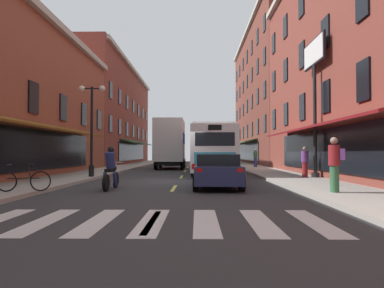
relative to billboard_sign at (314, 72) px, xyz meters
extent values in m
cube|color=#333335|center=(-7.05, -0.73, -5.67)|extent=(34.80, 80.00, 0.10)
cube|color=#DBCC4C|center=(-7.05, -10.73, -5.61)|extent=(0.14, 2.40, 0.01)
cube|color=#DBCC4C|center=(-7.05, -4.23, -5.61)|extent=(0.14, 2.40, 0.01)
cube|color=#DBCC4C|center=(-7.05, 2.27, -5.61)|extent=(0.14, 2.40, 0.01)
cube|color=#DBCC4C|center=(-7.05, 8.77, -5.61)|extent=(0.14, 2.40, 0.01)
cube|color=#DBCC4C|center=(-7.05, 15.27, -5.61)|extent=(0.14, 2.40, 0.01)
cube|color=#DBCC4C|center=(-7.05, 21.77, -5.61)|extent=(0.14, 2.40, 0.01)
cube|color=#DBCC4C|center=(-7.05, 28.27, -5.61)|extent=(0.14, 2.40, 0.01)
cube|color=#DBCC4C|center=(-7.05, 34.77, -5.61)|extent=(0.14, 2.40, 0.01)
cube|color=silver|center=(-9.25, -10.73, -5.61)|extent=(0.50, 2.80, 0.01)
cube|color=silver|center=(-8.15, -10.73, -5.61)|extent=(0.50, 2.80, 0.01)
cube|color=silver|center=(-7.05, -10.73, -5.61)|extent=(0.50, 2.80, 0.01)
cube|color=silver|center=(-5.95, -10.73, -5.61)|extent=(0.50, 2.80, 0.01)
cube|color=silver|center=(-4.85, -10.73, -5.61)|extent=(0.50, 2.80, 0.01)
cube|color=silver|center=(-3.75, -10.73, -5.61)|extent=(0.50, 2.80, 0.01)
cube|color=#A39E93|center=(-12.95, -0.73, -5.55)|extent=(3.00, 80.00, 0.14)
cube|color=#A39E93|center=(-1.15, -0.73, -5.55)|extent=(3.00, 80.00, 0.14)
cube|color=#B2AD9E|center=(-14.35, -0.73, 3.34)|extent=(0.44, 26.07, 0.40)
cube|color=black|center=(-14.41, -0.73, -4.07)|extent=(0.10, 16.00, 2.10)
cube|color=brown|center=(-13.70, -0.73, -2.87)|extent=(1.38, 14.93, 0.44)
cube|color=black|center=(-14.41, -0.73, -1.42)|extent=(0.10, 1.00, 1.60)
cube|color=black|center=(-14.41, 3.08, -1.42)|extent=(0.10, 1.00, 1.60)
cube|color=black|center=(-14.41, 6.89, -1.42)|extent=(0.10, 1.00, 1.60)
cube|color=black|center=(-14.41, 10.70, -1.42)|extent=(0.10, 1.00, 1.60)
cube|color=brown|center=(-18.45, 25.94, 0.60)|extent=(8.00, 26.57, 12.42)
cube|color=#B2AD9E|center=(-14.35, 25.94, 6.46)|extent=(0.44, 26.07, 0.40)
cube|color=black|center=(-14.41, 25.94, -4.07)|extent=(0.10, 16.00, 2.10)
cube|color=#1E6638|center=(-13.70, 25.94, -2.87)|extent=(1.38, 14.93, 0.44)
cube|color=black|center=(-14.41, 14.51, -1.42)|extent=(0.10, 1.00, 1.60)
cube|color=black|center=(-14.41, 18.32, -1.42)|extent=(0.10, 1.00, 1.60)
cube|color=black|center=(-14.41, 22.13, -1.42)|extent=(0.10, 1.00, 1.60)
cube|color=black|center=(-14.41, 25.94, -1.42)|extent=(0.10, 1.00, 1.60)
cube|color=black|center=(-14.41, 29.75, -1.42)|extent=(0.10, 1.00, 1.60)
cube|color=black|center=(-14.41, 33.56, -1.42)|extent=(0.10, 1.00, 1.60)
cube|color=black|center=(-14.41, 37.37, -1.42)|extent=(0.10, 1.00, 1.60)
cube|color=black|center=(-14.41, 14.51, 1.78)|extent=(0.10, 1.00, 1.60)
cube|color=black|center=(-14.41, 18.32, 1.78)|extent=(0.10, 1.00, 1.60)
cube|color=black|center=(-14.41, 22.13, 1.78)|extent=(0.10, 1.00, 1.60)
cube|color=black|center=(-14.41, 25.94, 1.78)|extent=(0.10, 1.00, 1.60)
cube|color=black|center=(-14.41, 29.75, 1.78)|extent=(0.10, 1.00, 1.60)
cube|color=black|center=(-14.41, 33.56, 1.78)|extent=(0.10, 1.00, 1.60)
cube|color=black|center=(-14.41, 37.37, 1.78)|extent=(0.10, 1.00, 1.60)
cube|color=black|center=(0.31, -0.73, -4.07)|extent=(0.10, 16.00, 2.10)
cube|color=maroon|center=(-0.40, -0.73, -2.87)|extent=(1.38, 14.93, 0.44)
cube|color=black|center=(0.31, -4.53, -1.42)|extent=(0.10, 1.00, 1.60)
cube|color=black|center=(0.31, -0.73, -1.42)|extent=(0.10, 1.00, 1.60)
cube|color=black|center=(0.31, 3.08, -1.42)|extent=(0.10, 1.00, 1.60)
cube|color=black|center=(0.31, 6.89, -1.42)|extent=(0.10, 1.00, 1.60)
cube|color=black|center=(0.31, 10.70, -1.42)|extent=(0.10, 1.00, 1.60)
cube|color=black|center=(0.31, -0.73, 1.78)|extent=(0.10, 1.00, 1.60)
cube|color=black|center=(0.31, 3.08, 1.78)|extent=(0.10, 1.00, 1.60)
cube|color=black|center=(0.31, 6.89, 1.78)|extent=(0.10, 1.00, 1.60)
cube|color=black|center=(0.31, 10.70, 1.78)|extent=(0.10, 1.00, 1.60)
cube|color=black|center=(0.31, 3.08, 4.98)|extent=(0.10, 1.00, 1.60)
cube|color=black|center=(0.31, 6.89, 4.98)|extent=(0.10, 1.00, 1.60)
cube|color=black|center=(0.31, 10.70, 4.98)|extent=(0.10, 1.00, 1.60)
cube|color=brown|center=(4.35, 25.94, 3.02)|extent=(8.00, 26.57, 17.27)
cube|color=#B2AD9E|center=(0.25, 25.94, 11.30)|extent=(0.44, 26.07, 0.40)
cube|color=black|center=(0.31, 25.94, -4.07)|extent=(0.10, 16.00, 2.10)
cube|color=#1E6638|center=(-0.40, 25.94, -2.87)|extent=(1.38, 14.93, 0.44)
cube|color=black|center=(0.31, 14.51, -1.42)|extent=(0.10, 1.00, 1.60)
cube|color=black|center=(0.31, 18.32, -1.42)|extent=(0.10, 1.00, 1.60)
cube|color=black|center=(0.31, 22.13, -1.42)|extent=(0.10, 1.00, 1.60)
cube|color=black|center=(0.31, 25.94, -1.42)|extent=(0.10, 1.00, 1.60)
cube|color=black|center=(0.31, 29.75, -1.42)|extent=(0.10, 1.00, 1.60)
cube|color=black|center=(0.31, 33.56, -1.42)|extent=(0.10, 1.00, 1.60)
cube|color=black|center=(0.31, 37.37, -1.42)|extent=(0.10, 1.00, 1.60)
cube|color=black|center=(0.31, 14.51, 1.78)|extent=(0.10, 1.00, 1.60)
cube|color=black|center=(0.31, 18.32, 1.78)|extent=(0.10, 1.00, 1.60)
cube|color=black|center=(0.31, 22.13, 1.78)|extent=(0.10, 1.00, 1.60)
cube|color=black|center=(0.31, 25.94, 1.78)|extent=(0.10, 1.00, 1.60)
cube|color=black|center=(0.31, 29.75, 1.78)|extent=(0.10, 1.00, 1.60)
cube|color=black|center=(0.31, 33.56, 1.78)|extent=(0.10, 1.00, 1.60)
cube|color=black|center=(0.31, 37.37, 1.78)|extent=(0.10, 1.00, 1.60)
cube|color=black|center=(0.31, 14.51, 4.98)|extent=(0.10, 1.00, 1.60)
cube|color=black|center=(0.31, 18.32, 4.98)|extent=(0.10, 1.00, 1.60)
cube|color=black|center=(0.31, 22.13, 4.98)|extent=(0.10, 1.00, 1.60)
cube|color=black|center=(0.31, 25.94, 4.98)|extent=(0.10, 1.00, 1.60)
cube|color=black|center=(0.31, 29.75, 4.98)|extent=(0.10, 1.00, 1.60)
cube|color=black|center=(0.31, 33.56, 4.98)|extent=(0.10, 1.00, 1.60)
cube|color=black|center=(0.31, 37.37, 4.98)|extent=(0.10, 1.00, 1.60)
cube|color=black|center=(0.31, 14.51, 8.18)|extent=(0.10, 1.00, 1.60)
cube|color=black|center=(0.31, 18.32, 8.18)|extent=(0.10, 1.00, 1.60)
cube|color=black|center=(0.31, 22.13, 8.18)|extent=(0.10, 1.00, 1.60)
cube|color=black|center=(0.31, 25.94, 8.18)|extent=(0.10, 1.00, 1.60)
cube|color=black|center=(0.31, 29.75, 8.18)|extent=(0.10, 1.00, 1.60)
cube|color=black|center=(0.31, 33.56, 8.18)|extent=(0.10, 1.00, 1.60)
cube|color=black|center=(0.31, 37.37, 8.18)|extent=(0.10, 1.00, 1.60)
cylinder|color=black|center=(0.00, 0.00, -2.52)|extent=(0.18, 0.18, 5.91)
cylinder|color=black|center=(0.00, 0.00, -5.36)|extent=(0.40, 0.40, 0.24)
cube|color=black|center=(0.00, 0.00, 1.04)|extent=(0.10, 2.93, 1.36)
cube|color=silver|center=(-0.06, 0.00, 1.04)|extent=(0.04, 2.77, 1.20)
cube|color=silver|center=(0.06, 0.00, 1.04)|extent=(0.04, 2.77, 1.20)
cube|color=white|center=(-5.09, 5.67, -3.97)|extent=(2.79, 11.77, 2.59)
cube|color=silver|center=(-5.09, 5.67, -2.62)|extent=(2.57, 10.57, 0.16)
cube|color=black|center=(-5.09, 5.97, -3.79)|extent=(2.78, 9.37, 0.96)
cube|color=#19723F|center=(-5.09, 5.67, -5.02)|extent=(2.81, 11.37, 0.36)
cube|color=black|center=(-4.97, 11.49, -3.79)|extent=(2.25, 0.17, 1.10)
cube|color=black|center=(-5.21, -0.15, -3.50)|extent=(2.05, 0.16, 0.70)
cube|color=teal|center=(-5.21, -0.16, -4.50)|extent=(2.15, 0.14, 0.64)
cube|color=black|center=(-5.21, -0.16, -2.90)|extent=(0.70, 0.11, 0.28)
cube|color=red|center=(-6.31, -0.15, -4.92)|extent=(0.20, 0.08, 0.28)
cube|color=red|center=(-4.12, -0.20, -4.92)|extent=(0.20, 0.08, 0.28)
cylinder|color=black|center=(-6.19, 9.55, -5.12)|extent=(0.32, 1.01, 1.00)
cylinder|color=black|center=(-3.84, 9.50, -5.12)|extent=(0.32, 1.01, 1.00)
cylinder|color=black|center=(-6.34, 2.33, -5.12)|extent=(0.32, 1.01, 1.00)
cylinder|color=black|center=(-3.99, 2.28, -5.12)|extent=(0.32, 1.01, 1.00)
cube|color=#B21E19|center=(-8.49, 14.51, -4.07)|extent=(2.31, 2.02, 2.40)
cube|color=black|center=(-8.49, 15.48, -3.22)|extent=(2.00, 0.11, 0.80)
cube|color=silver|center=(-8.47, 11.21, -3.17)|extent=(2.42, 4.60, 3.49)
cube|color=navy|center=(-7.25, 11.22, -2.99)|extent=(0.07, 2.75, 0.90)
cube|color=black|center=(-8.48, 12.22, -5.07)|extent=(1.93, 6.20, 0.24)
cylinder|color=black|center=(-9.59, 14.30, -5.17)|extent=(0.28, 0.90, 0.90)
cylinder|color=black|center=(-7.39, 14.32, -5.17)|extent=(0.28, 0.90, 0.90)
cylinder|color=black|center=(-9.57, 10.52, -5.17)|extent=(0.28, 0.90, 0.90)
cylinder|color=black|center=(-7.37, 10.53, -5.17)|extent=(0.28, 0.90, 0.90)
cube|color=navy|center=(-5.31, -3.80, -5.04)|extent=(1.85, 4.53, 0.67)
cube|color=black|center=(-5.32, -3.97, -4.50)|extent=(1.65, 2.46, 0.47)
cube|color=red|center=(-6.06, -6.01, -4.81)|extent=(0.20, 0.06, 0.14)
cube|color=red|center=(-4.66, -6.03, -4.81)|extent=(0.20, 0.06, 0.14)
cylinder|color=black|center=(-6.11, -2.23, -5.30)|extent=(0.23, 0.64, 0.64)
cylinder|color=black|center=(-4.45, -2.27, -5.30)|extent=(0.23, 0.64, 0.64)
cylinder|color=black|center=(-6.17, -5.32, -5.30)|extent=(0.23, 0.64, 0.64)
cylinder|color=black|center=(-4.52, -5.36, -5.30)|extent=(0.23, 0.64, 0.64)
cube|color=black|center=(-8.66, 20.92, -5.03)|extent=(1.88, 4.55, 0.69)
cube|color=black|center=(-8.66, 20.74, -4.44)|extent=(1.68, 2.47, 0.54)
cube|color=red|center=(-9.42, 18.70, -4.79)|extent=(0.20, 0.06, 0.14)
cube|color=red|center=(-7.99, 18.67, -4.79)|extent=(0.20, 0.06, 0.14)
cylinder|color=black|center=(-9.47, 22.49, -5.30)|extent=(0.23, 0.64, 0.64)
cylinder|color=black|center=(-7.78, 22.45, -5.30)|extent=(0.23, 0.64, 0.64)
cylinder|color=black|center=(-9.54, 19.38, -5.30)|extent=(0.23, 0.64, 0.64)
cylinder|color=black|center=(-7.85, 19.35, -5.30)|extent=(0.23, 0.64, 0.64)
cylinder|color=black|center=(-9.42, -3.97, -5.31)|extent=(0.10, 0.62, 0.62)
cylinder|color=black|center=(-9.43, -5.42, -5.31)|extent=(0.12, 0.62, 0.62)
cylinder|color=#B2B2B7|center=(-9.42, -4.09, -5.01)|extent=(0.07, 0.33, 0.68)
ellipsoid|color=black|center=(-9.42, -4.51, -4.81)|extent=(0.32, 0.56, 0.28)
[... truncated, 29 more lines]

